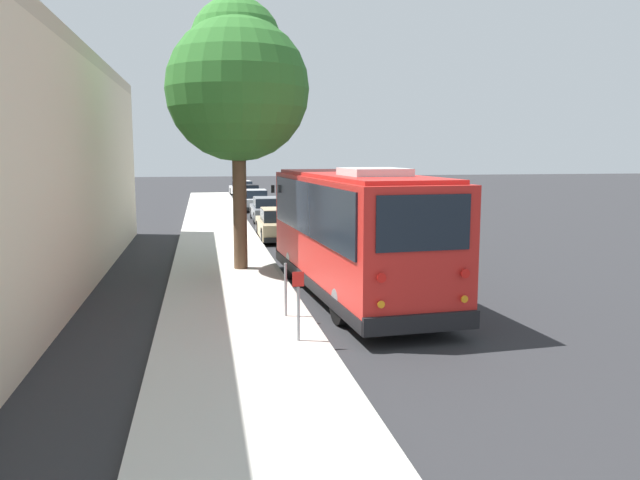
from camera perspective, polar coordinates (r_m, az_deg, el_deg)
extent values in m
plane|color=#28282B|center=(16.39, 2.82, -4.97)|extent=(160.00, 160.00, 0.00)
cube|color=beige|center=(15.95, -8.39, -5.14)|extent=(80.00, 3.13, 0.15)
cube|color=#AAA69D|center=(16.09, -2.54, -4.94)|extent=(80.00, 0.14, 0.15)
cube|color=red|center=(15.85, 3.03, 0.77)|extent=(8.83, 2.90, 2.77)
cube|color=black|center=(16.05, 2.99, -3.64)|extent=(8.88, 2.95, 0.28)
cube|color=black|center=(15.78, 3.04, 2.95)|extent=(8.13, 2.94, 1.32)
cube|color=black|center=(19.98, -0.73, 4.04)|extent=(0.16, 2.05, 1.39)
cube|color=black|center=(11.70, 9.48, 1.54)|extent=(0.15, 1.88, 1.06)
cube|color=black|center=(19.95, -0.73, 5.87)|extent=(0.15, 1.69, 0.22)
cube|color=red|center=(15.73, 3.06, 5.92)|extent=(8.29, 2.65, 0.10)
cube|color=silver|center=(14.25, 4.95, 6.17)|extent=(1.68, 1.43, 0.20)
cube|color=black|center=(20.21, -0.73, -1.08)|extent=(0.25, 2.36, 0.36)
cube|color=black|center=(12.04, 9.31, -7.53)|extent=(0.25, 2.36, 0.36)
cylinder|color=red|center=(11.48, 5.64, -3.47)|extent=(0.04, 0.18, 0.18)
cylinder|color=orange|center=(11.59, 5.61, -5.89)|extent=(0.04, 0.14, 0.14)
cylinder|color=red|center=(12.15, 13.15, -3.00)|extent=(0.04, 0.18, 0.18)
cylinder|color=orange|center=(12.25, 13.07, -5.29)|extent=(0.04, 0.14, 0.14)
cube|color=white|center=(20.06, -2.94, -0.67)|extent=(0.06, 0.32, 0.18)
cube|color=white|center=(20.42, 1.37, -0.51)|extent=(0.06, 0.32, 0.18)
cube|color=black|center=(19.41, -4.34, 4.67)|extent=(0.07, 0.10, 0.24)
cylinder|color=black|center=(18.23, -2.48, -1.89)|extent=(1.11, 0.37, 1.09)
cylinder|color=slate|center=(18.23, -2.48, -1.89)|extent=(0.51, 0.35, 0.49)
cylinder|color=black|center=(18.75, 3.60, -1.62)|extent=(1.11, 0.37, 1.09)
cylinder|color=slate|center=(18.75, 3.60, -1.62)|extent=(0.51, 0.35, 0.49)
cylinder|color=black|center=(13.46, 1.98, -5.47)|extent=(1.11, 0.37, 1.09)
cylinder|color=slate|center=(13.46, 1.98, -5.47)|extent=(0.51, 0.35, 0.49)
cylinder|color=black|center=(14.16, 9.91, -4.91)|extent=(1.11, 0.37, 1.09)
cylinder|color=slate|center=(14.16, 9.91, -4.91)|extent=(0.51, 0.35, 0.49)
cube|color=tan|center=(26.48, -3.71, 1.12)|extent=(4.11, 1.79, 0.66)
cube|color=black|center=(26.31, -3.70, 2.33)|extent=(1.95, 1.53, 0.48)
cube|color=tan|center=(26.29, -3.70, 2.85)|extent=(1.88, 1.49, 0.05)
cube|color=black|center=(28.55, -4.16, 1.16)|extent=(0.10, 1.69, 0.20)
cube|color=black|center=(24.48, -3.17, 0.01)|extent=(0.10, 1.69, 0.20)
cylinder|color=black|center=(27.71, -5.64, 1.07)|extent=(0.68, 0.21, 0.68)
cylinder|color=slate|center=(27.71, -5.64, 1.07)|extent=(0.31, 0.22, 0.31)
cylinder|color=black|center=(27.87, -2.37, 1.15)|extent=(0.68, 0.21, 0.68)
cylinder|color=slate|center=(27.87, -2.37, 1.15)|extent=(0.31, 0.22, 0.31)
cylinder|color=black|center=(25.15, -5.19, 0.37)|extent=(0.68, 0.21, 0.68)
cylinder|color=slate|center=(25.15, -5.19, 0.37)|extent=(0.31, 0.22, 0.31)
cylinder|color=black|center=(25.33, -1.59, 0.46)|extent=(0.68, 0.21, 0.68)
cylinder|color=slate|center=(25.33, -1.59, 0.46)|extent=(0.31, 0.22, 0.31)
cube|color=slate|center=(33.71, -4.84, 2.54)|extent=(4.40, 1.69, 0.62)
cube|color=black|center=(33.55, -4.83, 3.46)|extent=(2.09, 1.43, 0.48)
cube|color=slate|center=(33.53, -4.84, 3.87)|extent=(2.01, 1.40, 0.05)
cube|color=black|center=(35.92, -5.14, 2.55)|extent=(0.10, 1.57, 0.20)
cube|color=black|center=(31.54, -4.48, 1.79)|extent=(0.10, 1.57, 0.20)
cylinder|color=black|center=(35.04, -6.23, 2.48)|extent=(0.63, 0.21, 0.62)
cylinder|color=slate|center=(35.04, -6.23, 2.48)|extent=(0.28, 0.22, 0.28)
cylinder|color=black|center=(35.16, -3.84, 2.53)|extent=(0.63, 0.21, 0.62)
cylinder|color=slate|center=(35.16, -3.84, 2.53)|extent=(0.28, 0.22, 0.28)
cylinder|color=black|center=(32.30, -5.92, 2.02)|extent=(0.63, 0.21, 0.62)
cylinder|color=slate|center=(32.30, -5.92, 2.02)|extent=(0.28, 0.22, 0.28)
cylinder|color=black|center=(32.43, -3.33, 2.07)|extent=(0.63, 0.21, 0.62)
cylinder|color=slate|center=(32.43, -3.33, 2.07)|extent=(0.28, 0.22, 0.28)
cube|color=#A8AAAF|center=(40.08, -5.96, 3.44)|extent=(4.24, 1.76, 0.64)
cube|color=black|center=(39.93, -5.97, 4.23)|extent=(2.03, 1.48, 0.48)
cube|color=#A8AAAF|center=(39.91, -5.97, 4.57)|extent=(1.95, 1.44, 0.05)
cube|color=black|center=(42.21, -6.12, 3.36)|extent=(0.12, 1.60, 0.20)
cube|color=black|center=(37.99, -5.78, 2.85)|extent=(0.12, 1.60, 0.20)
cylinder|color=black|center=(41.38, -7.10, 3.34)|extent=(0.66, 0.22, 0.66)
cylinder|color=slate|center=(41.38, -7.10, 3.34)|extent=(0.30, 0.23, 0.30)
cylinder|color=black|center=(41.46, -5.03, 3.38)|extent=(0.66, 0.22, 0.66)
cylinder|color=slate|center=(41.46, -5.03, 3.38)|extent=(0.30, 0.23, 0.30)
cylinder|color=black|center=(38.74, -6.96, 3.03)|extent=(0.66, 0.22, 0.66)
cylinder|color=slate|center=(38.74, -6.96, 3.03)|extent=(0.30, 0.23, 0.30)
cylinder|color=black|center=(38.82, -4.74, 3.07)|extent=(0.66, 0.22, 0.66)
cylinder|color=slate|center=(38.82, -4.74, 3.07)|extent=(0.30, 0.23, 0.30)
cube|color=black|center=(46.97, -6.68, 4.06)|extent=(4.34, 1.95, 0.61)
cube|color=black|center=(46.82, -6.67, 4.72)|extent=(2.10, 1.57, 0.48)
cube|color=black|center=(46.81, -6.68, 5.01)|extent=(2.02, 1.53, 0.05)
cube|color=black|center=(49.10, -7.03, 3.99)|extent=(0.19, 1.61, 0.20)
cube|color=black|center=(44.87, -6.29, 3.62)|extent=(0.19, 1.61, 0.20)
cylinder|color=black|center=(48.20, -7.79, 3.97)|extent=(0.62, 0.24, 0.61)
cylinder|color=slate|center=(48.20, -7.79, 3.97)|extent=(0.29, 0.24, 0.27)
cylinder|color=black|center=(48.41, -6.01, 4.01)|extent=(0.62, 0.24, 0.61)
cylinder|color=slate|center=(48.41, -6.01, 4.01)|extent=(0.29, 0.24, 0.27)
cylinder|color=black|center=(45.56, -7.38, 3.74)|extent=(0.62, 0.24, 0.61)
cylinder|color=slate|center=(45.56, -7.38, 3.74)|extent=(0.29, 0.24, 0.27)
cylinder|color=black|center=(45.77, -5.50, 3.79)|extent=(0.62, 0.24, 0.61)
cylinder|color=slate|center=(45.77, -5.50, 3.79)|extent=(0.29, 0.24, 0.27)
cube|color=silver|center=(53.35, -7.15, 4.54)|extent=(4.25, 2.00, 0.61)
cube|color=black|center=(53.21, -7.14, 5.12)|extent=(2.07, 1.59, 0.48)
cube|color=silver|center=(53.20, -7.14, 5.37)|extent=(1.99, 1.55, 0.05)
cube|color=black|center=(55.42, -7.46, 4.45)|extent=(0.22, 1.61, 0.20)
cube|color=black|center=(51.31, -6.80, 4.17)|extent=(0.22, 1.61, 0.20)
cylinder|color=black|center=(54.54, -8.13, 4.43)|extent=(0.63, 0.25, 0.62)
cylinder|color=slate|center=(54.54, -8.13, 4.43)|extent=(0.30, 0.24, 0.28)
cylinder|color=black|center=(54.76, -6.56, 4.48)|extent=(0.63, 0.25, 0.62)
cylinder|color=slate|center=(54.76, -6.56, 4.48)|extent=(0.30, 0.24, 0.28)
cylinder|color=black|center=(51.97, -7.75, 4.26)|extent=(0.63, 0.25, 0.62)
cylinder|color=slate|center=(51.97, -7.75, 4.26)|extent=(0.30, 0.24, 0.28)
cylinder|color=black|center=(52.19, -6.11, 4.31)|extent=(0.63, 0.25, 0.62)
cylinder|color=slate|center=(52.19, -6.11, 4.31)|extent=(0.30, 0.24, 0.28)
cylinder|color=brown|center=(19.07, -7.34, 3.19)|extent=(0.42, 0.42, 3.89)
sphere|color=#2D6B28|center=(19.09, -7.53, 13.50)|extent=(4.24, 4.24, 4.24)
sphere|color=#31732C|center=(19.79, -7.70, 17.33)|extent=(2.76, 2.76, 2.76)
cylinder|color=gray|center=(11.83, -1.99, -6.75)|extent=(0.06, 0.06, 1.05)
cube|color=red|center=(11.67, -2.01, -3.60)|extent=(0.02, 0.22, 0.28)
cylinder|color=gray|center=(13.56, -3.16, -4.55)|extent=(0.06, 0.06, 1.17)
cube|color=#BAAD93|center=(17.51, -21.73, 16.29)|extent=(24.05, 0.30, 0.40)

